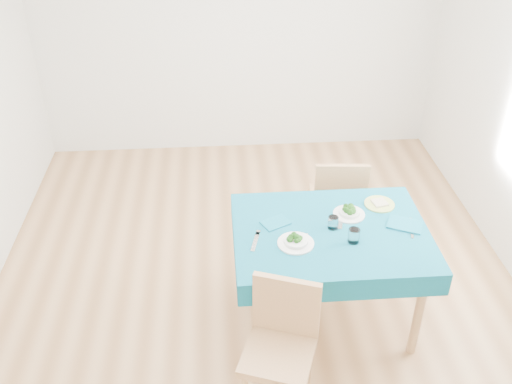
{
  "coord_description": "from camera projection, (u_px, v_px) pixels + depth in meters",
  "views": [
    {
      "loc": [
        -0.25,
        -3.26,
        2.99
      ],
      "look_at": [
        0.0,
        0.0,
        0.85
      ],
      "focal_mm": 40.0,
      "sensor_mm": 36.0,
      "label": 1
    }
  ],
  "objects": [
    {
      "name": "tumbler_side",
      "position": [
        354.0,
        236.0,
        3.57
      ],
      "size": [
        0.07,
        0.07,
        0.09
      ],
      "primitive_type": "cylinder",
      "color": "white",
      "rests_on": "table"
    },
    {
      "name": "room_shell",
      "position": [
        256.0,
        127.0,
        3.64
      ],
      "size": [
        4.02,
        4.52,
        2.73
      ],
      "color": "olive",
      "rests_on": "ground"
    },
    {
      "name": "napkin_near",
      "position": [
        276.0,
        223.0,
        3.76
      ],
      "size": [
        0.21,
        0.19,
        0.01
      ],
      "primitive_type": "cube",
      "rotation": [
        0.0,
        0.0,
        0.47
      ],
      "color": "#0D5B73",
      "rests_on": "table"
    },
    {
      "name": "bowl_far",
      "position": [
        349.0,
        211.0,
        3.82
      ],
      "size": [
        0.21,
        0.21,
        0.07
      ],
      "primitive_type": null,
      "color": "white",
      "rests_on": "table"
    },
    {
      "name": "bowl_near",
      "position": [
        296.0,
        240.0,
        3.56
      ],
      "size": [
        0.23,
        0.23,
        0.07
      ],
      "primitive_type": null,
      "color": "white",
      "rests_on": "table"
    },
    {
      "name": "chair_far",
      "position": [
        337.0,
        191.0,
        4.55
      ],
      "size": [
        0.44,
        0.47,
        1.01
      ],
      "primitive_type": "cube",
      "rotation": [
        0.0,
        0.0,
        3.06
      ],
      "color": "#A97C4F",
      "rests_on": "ground"
    },
    {
      "name": "chair_near",
      "position": [
        278.0,
        347.0,
        3.22
      ],
      "size": [
        0.52,
        0.54,
        0.98
      ],
      "primitive_type": "cube",
      "rotation": [
        0.0,
        0.0,
        -0.35
      ],
      "color": "#A97C4F",
      "rests_on": "ground"
    },
    {
      "name": "napkin_far",
      "position": [
        405.0,
        224.0,
        3.74
      ],
      "size": [
        0.26,
        0.23,
        0.01
      ],
      "primitive_type": "cube",
      "rotation": [
        0.0,
        0.0,
        -0.44
      ],
      "color": "#0D5B73",
      "rests_on": "table"
    },
    {
      "name": "fork_far",
      "position": [
        341.0,
        220.0,
        3.78
      ],
      "size": [
        0.08,
        0.2,
        0.0
      ],
      "primitive_type": "cube",
      "rotation": [
        0.0,
        0.0,
        -0.26
      ],
      "color": "silver",
      "rests_on": "table"
    },
    {
      "name": "bread_slice",
      "position": [
        380.0,
        203.0,
        3.93
      ],
      "size": [
        0.12,
        0.12,
        0.01
      ],
      "primitive_type": "cube",
      "rotation": [
        0.0,
        0.0,
        0.22
      ],
      "color": "beige",
      "rests_on": "side_plate"
    },
    {
      "name": "table",
      "position": [
        327.0,
        275.0,
        3.9
      ],
      "size": [
        1.26,
        0.96,
        0.76
      ],
      "primitive_type": "cube",
      "color": "#095168",
      "rests_on": "ground"
    },
    {
      "name": "tumbler_center",
      "position": [
        333.0,
        223.0,
        3.69
      ],
      "size": [
        0.07,
        0.07,
        0.09
      ],
      "primitive_type": "cylinder",
      "color": "white",
      "rests_on": "table"
    },
    {
      "name": "knife_near",
      "position": [
        307.0,
        243.0,
        3.58
      ],
      "size": [
        0.05,
        0.2,
        0.0
      ],
      "primitive_type": "cube",
      "rotation": [
        0.0,
        0.0,
        -0.15
      ],
      "color": "silver",
      "rests_on": "table"
    },
    {
      "name": "side_plate",
      "position": [
        379.0,
        204.0,
        3.94
      ],
      "size": [
        0.21,
        0.21,
        0.01
      ],
      "primitive_type": "cylinder",
      "color": "#B2C560",
      "rests_on": "table"
    },
    {
      "name": "fork_near",
      "position": [
        255.0,
        242.0,
        3.59
      ],
      "size": [
        0.08,
        0.2,
        0.0
      ],
      "primitive_type": "cube",
      "rotation": [
        0.0,
        0.0,
        -0.26
      ],
      "color": "silver",
      "rests_on": "table"
    },
    {
      "name": "knife_far",
      "position": [
        412.0,
        228.0,
        3.71
      ],
      "size": [
        0.07,
        0.22,
        0.0
      ],
      "primitive_type": "cube",
      "rotation": [
        0.0,
        0.0,
        -0.25
      ],
      "color": "silver",
      "rests_on": "table"
    }
  ]
}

